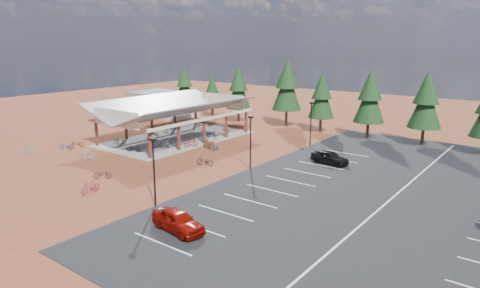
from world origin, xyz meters
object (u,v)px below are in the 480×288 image
Objects in this scene: bike_2 at (169,128)px; bike_14 at (216,148)px; bike_pavilion at (176,109)px; bike_10 at (66,146)px; bike_1 at (156,134)px; bike_0 at (120,140)px; bike_11 at (90,187)px; bike_12 at (102,174)px; bike_13 at (89,156)px; bike_16 at (205,161)px; bike_6 at (212,134)px; lamp_post_0 at (154,167)px; lamp_post_1 at (250,139)px; car_4 at (330,157)px; bike_5 at (164,143)px; car_0 at (178,221)px; bike_9 at (29,150)px; bike_4 at (133,148)px; bike_8 at (77,144)px; trash_bin_0 at (212,146)px; bike_3 at (201,124)px; bike_7 at (226,129)px; lamp_post_2 at (311,121)px; trash_bin_1 at (206,144)px; outbuilding at (164,104)px; bike_15 at (191,143)px.

bike_14 is at bearing -125.85° from bike_2.
bike_10 is (-5.88, -11.61, -3.38)m from bike_pavilion.
bike_0 is at bearing -175.83° from bike_1.
bike_11 is 1.09× the size of bike_12.
bike_13 reaches higher than bike_16.
bike_6 is at bearing 132.31° from bike_10.
lamp_post_0 reaches higher than bike_2.
car_4 is (5.32, 6.14, -2.28)m from lamp_post_1.
bike_1 is 0.88× the size of bike_5.
bike_16 is (10.80, -6.82, -3.37)m from bike_pavilion.
bike_16 is at bearing 112.44° from lamp_post_0.
car_0 is (8.70, -12.29, 0.28)m from bike_16.
lamp_post_1 reaches higher than bike_9.
lamp_post_1 is 14.31m from bike_4.
bike_9 is at bearing -88.79° from bike_8.
trash_bin_0 is 13.52m from car_4.
bike_3 is at bearing -23.37° from bike_0.
bike_1 is 8.50m from bike_3.
bike_7 is at bearing 139.15° from bike_10.
lamp_post_2 is at bearing 129.72° from bike_13.
bike_9 is at bearing -83.06° from bike_13.
bike_9 is (-6.91, -15.31, -3.28)m from bike_pavilion.
bike_9 is at bearing -135.37° from trash_bin_0.
lamp_post_1 is (15.00, -5.00, -0.85)m from bike_pavilion.
car_4 is at bearing 8.94° from trash_bin_1.
bike_13 reaches higher than bike_1.
lamp_post_2 is 24.81m from bike_13.
car_4 is (27.24, 16.44, 0.16)m from bike_9.
bike_11 is at bearing -84.56° from trash_bin_0.
bike_3 is at bearing -72.66° from bike_9.
bike_16 reaches higher than bike_14.
bike_0 is 1.05× the size of bike_1.
bike_12 is at bearing 52.81° from bike_13.
bike_13 reaches higher than bike_0.
bike_pavilion is at bearing 167.93° from trash_bin_0.
bike_8 is 16.22m from bike_14.
bike_14 is (4.56, -4.57, -0.19)m from bike_6.
bike_13 is at bearing 177.10° from bike_2.
lamp_post_1 is 10.20m from trash_bin_1.
bike_9 is at bearing 89.90° from car_0.
lamp_post_2 reaches higher than bike_7.
outbuilding is at bearing 151.11° from lamp_post_1.
bike_10 is at bearing -162.43° from lamp_post_1.
trash_bin_0 is at bearing 93.52° from bike_11.
bike_16 is at bearing -102.44° from bike_4.
car_0 is (21.87, -26.24, 0.17)m from bike_3.
car_0 reaches higher than bike_1.
bike_15 is (-3.33, -0.39, 0.08)m from bike_14.
bike_13 reaches higher than bike_15.
bike_14 is 20.79m from car_0.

